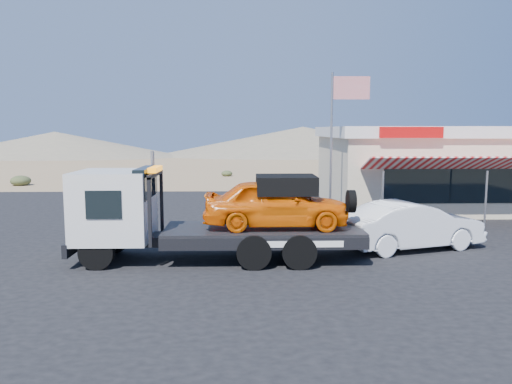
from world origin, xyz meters
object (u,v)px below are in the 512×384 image
white_sedan (411,225)px  jerky_store (431,166)px  tow_truck (211,211)px  flagpole (337,130)px

white_sedan → jerky_store: bearing=-41.4°
tow_truck → jerky_store: 14.49m
jerky_store → tow_truck: bearing=-135.1°
tow_truck → white_sedan: tow_truck is taller
jerky_store → flagpole: (-5.57, -4.47, 1.77)m
tow_truck → jerky_store: bearing=44.9°
tow_truck → white_sedan: bearing=10.7°
jerky_store → white_sedan: bearing=-113.9°
tow_truck → white_sedan: 6.40m
tow_truck → flagpole: (4.70, 5.74, 2.30)m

